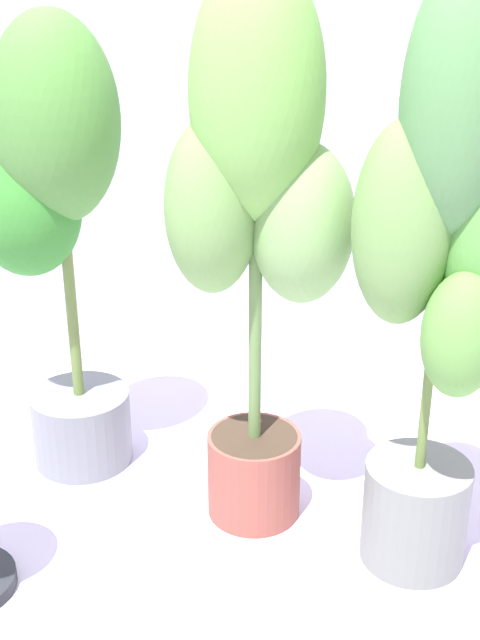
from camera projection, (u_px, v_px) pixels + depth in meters
The scene contains 4 objects.
ground_plane at pixel (265, 543), 1.59m from camera, with size 8.00×8.00×0.00m, color silver.
potted_plant_center at pixel (257, 203), 1.43m from camera, with size 0.39×0.29×1.03m.
potted_plant_back_left at pixel (52, 206), 1.62m from camera, with size 0.35×0.30×0.94m.
potted_plant_front_right at pixel (441, 267), 1.32m from camera, with size 0.33×0.28×1.03m.
Camera 1 is at (-0.38, -1.23, 1.03)m, focal length 47.09 mm.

